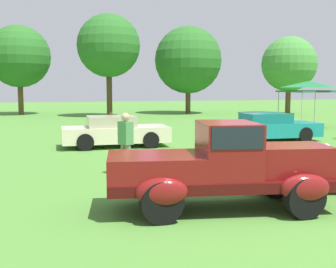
% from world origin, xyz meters
% --- Properties ---
extents(ground_plane, '(120.00, 120.00, 0.00)m').
position_xyz_m(ground_plane, '(0.00, 0.00, 0.00)').
color(ground_plane, '#4C8433').
extents(feature_pickup_truck, '(4.54, 2.30, 1.70)m').
position_xyz_m(feature_pickup_truck, '(-0.48, 0.01, 0.87)').
color(feature_pickup_truck, '#400B0B').
rests_on(feature_pickup_truck, ground_plane).
extents(show_car_cream, '(4.16, 1.73, 1.22)m').
position_xyz_m(show_car_cream, '(-1.35, 9.05, 0.60)').
color(show_car_cream, beige).
rests_on(show_car_cream, ground_plane).
extents(show_car_teal, '(4.38, 1.74, 1.22)m').
position_xyz_m(show_car_teal, '(5.40, 9.11, 0.60)').
color(show_car_teal, teal).
rests_on(show_car_teal, ground_plane).
extents(spectator_between_cars, '(0.38, 0.46, 1.69)m').
position_xyz_m(spectator_between_cars, '(-1.81, 3.50, 0.91)').
color(spectator_between_cars, '#7F7056').
rests_on(spectator_between_cars, ground_plane).
extents(canopy_tent_left_field, '(2.83, 2.83, 2.71)m').
position_xyz_m(canopy_tent_left_field, '(10.81, 14.29, 2.42)').
color(canopy_tent_left_field, '#B7B7BC').
rests_on(canopy_tent_left_field, ground_plane).
extents(treeline_mid_left, '(5.19, 5.19, 7.50)m').
position_xyz_m(treeline_mid_left, '(-6.48, 30.20, 4.89)').
color(treeline_mid_left, brown).
rests_on(treeline_mid_left, ground_plane).
extents(treeline_center, '(4.95, 4.95, 8.05)m').
position_xyz_m(treeline_center, '(0.53, 26.06, 5.55)').
color(treeline_center, '#47331E').
rests_on(treeline_center, ground_plane).
extents(treeline_mid_right, '(5.85, 5.85, 7.62)m').
position_xyz_m(treeline_mid_right, '(7.70, 27.97, 4.68)').
color(treeline_mid_right, brown).
rests_on(treeline_mid_right, ground_plane).
extents(treeline_far_right, '(4.70, 4.70, 6.66)m').
position_xyz_m(treeline_far_right, '(15.86, 25.05, 4.29)').
color(treeline_far_right, brown).
rests_on(treeline_far_right, ground_plane).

